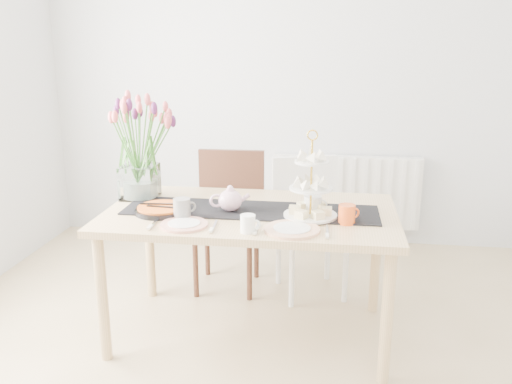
# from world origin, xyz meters

# --- Properties ---
(room_shell) EXTENTS (4.50, 4.50, 4.50)m
(room_shell) POSITION_xyz_m (0.00, 0.00, 1.30)
(room_shell) COLOR tan
(room_shell) RESTS_ON ground
(radiator) EXTENTS (1.20, 0.08, 0.60)m
(radiator) POSITION_xyz_m (0.50, 2.19, 0.45)
(radiator) COLOR white
(radiator) RESTS_ON room_shell
(dining_table) EXTENTS (1.60, 0.90, 0.75)m
(dining_table) POSITION_xyz_m (-0.07, 0.62, 0.67)
(dining_table) COLOR tan
(dining_table) RESTS_ON ground
(chair_brown) EXTENTS (0.46, 0.46, 0.93)m
(chair_brown) POSITION_xyz_m (-0.32, 1.30, 0.54)
(chair_brown) COLOR #3D1F16
(chair_brown) RESTS_ON ground
(chair_white) EXTENTS (0.57, 0.57, 0.90)m
(chair_white) POSITION_xyz_m (0.23, 1.29, 0.53)
(chair_white) COLOR white
(chair_white) RESTS_ON ground
(table_runner) EXTENTS (1.40, 0.35, 0.01)m
(table_runner) POSITION_xyz_m (-0.07, 0.62, 0.75)
(table_runner) COLOR black
(table_runner) RESTS_ON dining_table
(tulip_vase) EXTENTS (0.72, 0.72, 0.62)m
(tulip_vase) POSITION_xyz_m (-0.76, 0.78, 1.15)
(tulip_vase) COLOR silver
(tulip_vase) RESTS_ON dining_table
(cake_stand) EXTENTS (0.28, 0.28, 0.42)m
(cake_stand) POSITION_xyz_m (0.27, 0.55, 0.87)
(cake_stand) COLOR gold
(cake_stand) RESTS_ON dining_table
(teapot) EXTENTS (0.25, 0.22, 0.14)m
(teapot) POSITION_xyz_m (-0.17, 0.59, 0.82)
(teapot) COLOR silver
(teapot) RESTS_ON dining_table
(cream_jug) EXTENTS (0.11, 0.11, 0.10)m
(cream_jug) POSITION_xyz_m (0.27, 0.63, 0.80)
(cream_jug) COLOR white
(cream_jug) RESTS_ON dining_table
(tart_tin) EXTENTS (0.30, 0.30, 0.04)m
(tart_tin) POSITION_xyz_m (-0.54, 0.53, 0.77)
(tart_tin) COLOR black
(tart_tin) RESTS_ON dining_table
(mug_grey) EXTENTS (0.13, 0.13, 0.11)m
(mug_grey) POSITION_xyz_m (-0.40, 0.44, 0.80)
(mug_grey) COLOR gray
(mug_grey) RESTS_ON dining_table
(mug_white) EXTENTS (0.09, 0.09, 0.09)m
(mug_white) POSITION_xyz_m (-0.03, 0.28, 0.79)
(mug_white) COLOR white
(mug_white) RESTS_ON dining_table
(mug_orange) EXTENTS (0.12, 0.12, 0.10)m
(mug_orange) POSITION_xyz_m (0.46, 0.48, 0.80)
(mug_orange) COLOR #FE5B1C
(mug_orange) RESTS_ON dining_table
(plate_left) EXTENTS (0.26, 0.26, 0.01)m
(plate_left) POSITION_xyz_m (-0.36, 0.33, 0.76)
(plate_left) COLOR silver
(plate_left) RESTS_ON dining_table
(plate_right) EXTENTS (0.29, 0.29, 0.01)m
(plate_right) POSITION_xyz_m (0.19, 0.33, 0.76)
(plate_right) COLOR silver
(plate_right) RESTS_ON dining_table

